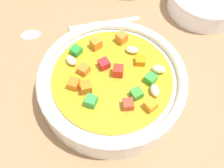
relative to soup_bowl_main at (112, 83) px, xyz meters
The scene contains 3 objects.
ground_plane 3.48cm from the soup_bowl_main, 100.06° to the left, with size 140.00×140.00×2.00cm, color #9E754F.
soup_bowl_main is the anchor object (origin of this frame).
spoon 14.46cm from the soup_bowl_main, ahead, with size 8.54×20.11×0.95cm.
Camera 1 is at (-17.62, 10.88, 35.72)cm, focal length 44.28 mm.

